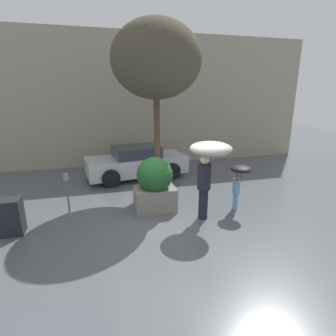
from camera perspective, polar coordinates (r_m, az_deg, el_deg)
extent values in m
plane|color=#51565B|center=(7.09, -1.78, -12.01)|extent=(40.00, 40.00, 0.00)
cube|color=#9E937F|center=(12.70, -8.61, 14.24)|extent=(18.00, 0.30, 6.00)
cube|color=gray|center=(7.72, -2.84, -6.74)|extent=(1.18, 0.78, 0.70)
sphere|color=#1E5123|center=(7.47, -2.91, -1.52)|extent=(1.03, 1.03, 1.03)
cylinder|color=#1E1E2D|center=(7.25, 7.65, -7.70)|extent=(0.25, 0.25, 0.86)
cylinder|color=#1E1E2D|center=(6.99, 7.88, -1.90)|extent=(0.36, 0.36, 0.68)
sphere|color=beige|center=(6.86, 8.02, 1.73)|extent=(0.23, 0.23, 0.23)
cylinder|color=#4C4C51|center=(6.95, 9.19, 1.32)|extent=(0.02, 0.02, 0.72)
ellipsoid|color=beige|center=(6.87, 9.32, 4.23)|extent=(1.10, 1.10, 0.35)
cylinder|color=#669ED1|center=(8.05, 14.42, -6.98)|extent=(0.15, 0.15, 0.52)
cylinder|color=#669ED1|center=(7.88, 14.65, -3.85)|extent=(0.22, 0.22, 0.41)
sphere|color=#997056|center=(7.80, 14.79, -1.94)|extent=(0.14, 0.14, 0.14)
cylinder|color=#4C4C51|center=(7.79, 15.49, -2.03)|extent=(0.02, 0.02, 0.51)
ellipsoid|color=black|center=(7.71, 15.63, -0.24)|extent=(0.61, 0.61, 0.20)
cube|color=#B7BCC1|center=(10.79, -6.83, 0.75)|extent=(4.14, 2.20, 0.68)
cube|color=#2D333D|center=(10.67, -6.93, 3.61)|extent=(1.96, 1.64, 0.42)
cylinder|color=black|center=(9.82, -12.33, -2.20)|extent=(0.69, 0.31, 0.67)
cylinder|color=black|center=(11.38, -13.88, 0.19)|extent=(0.69, 0.31, 0.67)
cylinder|color=black|center=(10.49, 0.89, -0.66)|extent=(0.69, 0.31, 0.67)
cylinder|color=black|center=(11.97, -2.27, 1.41)|extent=(0.69, 0.31, 0.67)
cylinder|color=brown|center=(9.01, -2.39, 6.02)|extent=(0.20, 0.20, 3.56)
ellipsoid|color=#4C4733|center=(8.94, -2.60, 22.48)|extent=(2.88, 2.88, 2.45)
cylinder|color=#595B60|center=(8.04, -20.95, -5.82)|extent=(0.05, 0.05, 0.98)
cylinder|color=gray|center=(7.85, -21.36, -1.82)|extent=(0.14, 0.14, 0.20)
cube|color=#1E2328|center=(7.45, -30.93, -9.12)|extent=(0.50, 0.44, 0.90)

